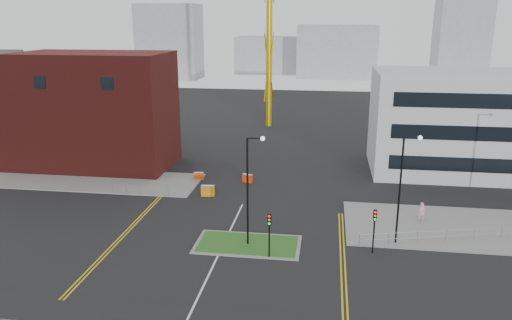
{
  "coord_description": "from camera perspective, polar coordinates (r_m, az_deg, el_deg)",
  "views": [
    {
      "loc": [
        8.08,
        -28.89,
        17.88
      ],
      "look_at": [
        1.53,
        15.87,
        5.0
      ],
      "focal_mm": 35.0,
      "sensor_mm": 36.0,
      "label": 1
    }
  ],
  "objects": [
    {
      "name": "traffic_light_island",
      "position": [
        38.3,
        1.53,
        -7.68
      ],
      "size": [
        0.28,
        0.33,
        3.65
      ],
      "color": "black",
      "rests_on": "ground"
    },
    {
      "name": "skyline_d",
      "position": [
        170.06,
        2.94,
        11.87
      ],
      "size": [
        30.0,
        12.0,
        12.0
      ],
      "primitive_type": "cube",
      "color": "gray",
      "rests_on": "ground"
    },
    {
      "name": "railing_left",
      "position": [
        53.44,
        -13.09,
        -3.24
      ],
      "size": [
        6.05,
        0.05,
        1.1
      ],
      "color": "gray",
      "rests_on": "ground"
    },
    {
      "name": "barrier_mid",
      "position": [
        52.24,
        -5.53,
        -3.47
      ],
      "size": [
        1.41,
        0.59,
        1.16
      ],
      "color": "orange",
      "rests_on": "ground"
    },
    {
      "name": "brick_building",
      "position": [
        65.74,
        -20.09,
        5.27
      ],
      "size": [
        24.2,
        10.07,
        14.24
      ],
      "color": "#4E1513",
      "rests_on": "ground"
    },
    {
      "name": "traffic_light_right",
      "position": [
        40.11,
        13.39,
        -7.01
      ],
      "size": [
        0.28,
        0.33,
        3.65
      ],
      "color": "black",
      "rests_on": "ground"
    },
    {
      "name": "pavement_right",
      "position": [
        48.48,
        24.55,
        -7.19
      ],
      "size": [
        24.0,
        10.0,
        0.12
      ],
      "primitive_type": "cube",
      "color": "slate",
      "rests_on": "ground"
    },
    {
      "name": "yellow_left_b",
      "position": [
        45.97,
        -13.93,
        -7.49
      ],
      "size": [
        0.12,
        24.0,
        0.01
      ],
      "primitive_type": "cube",
      "color": "gold",
      "rests_on": "ground"
    },
    {
      "name": "skyline_a",
      "position": [
        156.61,
        -9.82,
        13.16
      ],
      "size": [
        18.0,
        12.0,
        22.0
      ],
      "primitive_type": "cube",
      "color": "gray",
      "rests_on": "ground"
    },
    {
      "name": "grass_island",
      "position": [
        41.41,
        -0.94,
        -9.6
      ],
      "size": [
        8.0,
        4.0,
        0.12
      ],
      "primitive_type": "cube",
      "color": "#24541C",
      "rests_on": "ground"
    },
    {
      "name": "ground",
      "position": [
        34.92,
        -6.49,
        -15.02
      ],
      "size": [
        200.0,
        200.0,
        0.0
      ],
      "primitive_type": "plane",
      "color": "black",
      "rests_on": "ground"
    },
    {
      "name": "office_block",
      "position": [
        64.55,
        24.35,
        3.87
      ],
      "size": [
        25.0,
        12.2,
        12.0
      ],
      "color": "#B8BBBD",
      "rests_on": "ground"
    },
    {
      "name": "streetlamp_island",
      "position": [
        39.37,
        -0.66,
        -2.57
      ],
      "size": [
        1.46,
        0.36,
        9.18
      ],
      "color": "black",
      "rests_on": "ground"
    },
    {
      "name": "pavement_left",
      "position": [
        60.79,
        -19.64,
        -2.11
      ],
      "size": [
        28.0,
        8.0,
        0.12
      ],
      "primitive_type": "cube",
      "color": "slate",
      "rests_on": "ground"
    },
    {
      "name": "barrier_right",
      "position": [
        56.34,
        -0.98,
        -2.06
      ],
      "size": [
        1.19,
        0.66,
        0.95
      ],
      "color": "red",
      "rests_on": "ground"
    },
    {
      "name": "centre_line",
      "position": [
        36.59,
        -5.68,
        -13.44
      ],
      "size": [
        0.15,
        30.0,
        0.01
      ],
      "primitive_type": "cube",
      "color": "silver",
      "rests_on": "ground"
    },
    {
      "name": "skyline_b",
      "position": [
        159.2,
        9.21,
        12.14
      ],
      "size": [
        24.0,
        12.0,
        16.0
      ],
      "primitive_type": "cube",
      "color": "gray",
      "rests_on": "ground"
    },
    {
      "name": "barrier_left",
      "position": [
        57.5,
        -6.56,
        -1.81
      ],
      "size": [
        1.12,
        0.49,
        0.92
      ],
      "color": "#FC450E",
      "rests_on": "ground"
    },
    {
      "name": "yellow_left_a",
      "position": [
        46.08,
        -14.28,
        -7.45
      ],
      "size": [
        0.12,
        24.0,
        0.01
      ],
      "primitive_type": "cube",
      "color": "gold",
      "rests_on": "ground"
    },
    {
      "name": "streetlamp_right_near",
      "position": [
        41.3,
        16.48,
        -2.36
      ],
      "size": [
        1.46,
        0.36,
        9.18
      ],
      "color": "black",
      "rests_on": "ground"
    },
    {
      "name": "island_kerb",
      "position": [
        41.42,
        -0.94,
        -9.62
      ],
      "size": [
        8.6,
        4.6,
        0.08
      ],
      "primitive_type": "cube",
      "color": "slate",
      "rests_on": "ground"
    },
    {
      "name": "yellow_right_b",
      "position": [
        39.24,
        10.12,
        -11.48
      ],
      "size": [
        0.12,
        20.0,
        0.01
      ],
      "primitive_type": "cube",
      "color": "gold",
      "rests_on": "ground"
    },
    {
      "name": "railing_right",
      "position": [
        45.58,
        23.67,
        -7.56
      ],
      "size": [
        19.05,
        5.05,
        1.1
      ],
      "color": "gray",
      "rests_on": "ground"
    },
    {
      "name": "pedestrian",
      "position": [
        47.83,
        18.43,
        -5.71
      ],
      "size": [
        0.8,
        0.67,
        1.87
      ],
      "primitive_type": "imported",
      "rotation": [
        0.0,
        0.0,
        0.39
      ],
      "color": "pink",
      "rests_on": "ground"
    },
    {
      "name": "skyline_c",
      "position": [
        158.3,
        22.45,
        13.34
      ],
      "size": [
        14.0,
        12.0,
        28.0
      ],
      "primitive_type": "cube",
      "color": "gray",
      "rests_on": "ground"
    },
    {
      "name": "yellow_right_a",
      "position": [
        39.23,
        9.67,
        -11.46
      ],
      "size": [
        0.12,
        20.0,
        0.01
      ],
      "primitive_type": "cube",
      "color": "gold",
      "rests_on": "ground"
    }
  ]
}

